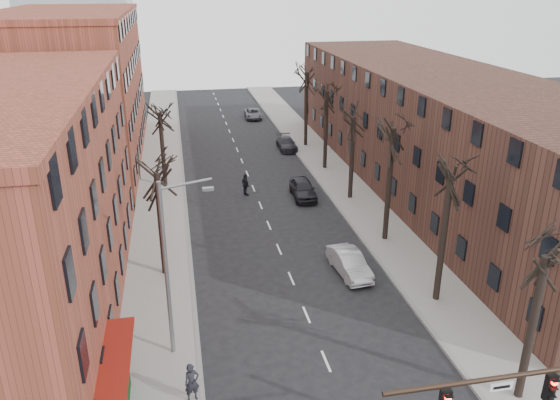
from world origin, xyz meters
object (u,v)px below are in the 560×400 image
parked_car_mid (287,143)px  silver_sedan (349,263)px  pedestrian_a (192,382)px  parked_car_near (303,189)px

parked_car_mid → silver_sedan: bearing=-92.5°
parked_car_mid → pedestrian_a: (-11.70, -36.76, 0.41)m
pedestrian_a → parked_car_near: bearing=47.9°
silver_sedan → parked_car_near: parked_car_near is taller
silver_sedan → pedestrian_a: bearing=-142.2°
silver_sedan → parked_car_mid: size_ratio=0.97×
silver_sedan → parked_car_mid: 27.31m
parked_car_near → pedestrian_a: size_ratio=2.52×
parked_car_near → parked_car_mid: 14.19m
silver_sedan → pedestrian_a: 13.86m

